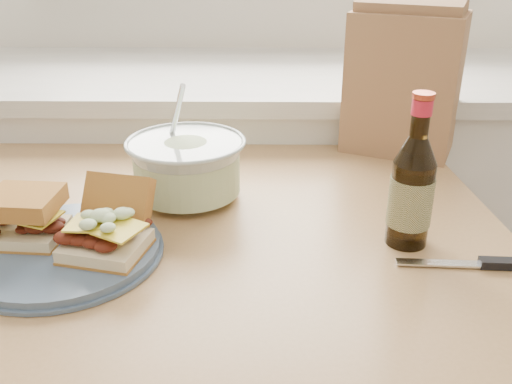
{
  "coord_description": "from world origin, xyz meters",
  "views": [
    {
      "loc": [
        0.04,
        0.16,
        1.29
      ],
      "look_at": [
        0.03,
        0.97,
        0.91
      ],
      "focal_mm": 40.0,
      "sensor_mm": 36.0,
      "label": 1
    }
  ],
  "objects_px": {
    "dining_table": "(211,292)",
    "plate": "(63,251)",
    "paper_bag": "(403,83)",
    "coleslaw_bowl": "(187,170)",
    "beer_bottle": "(412,190)"
  },
  "relations": [
    {
      "from": "dining_table",
      "to": "plate",
      "type": "xyz_separation_m",
      "value": [
        -0.21,
        -0.08,
        0.13
      ]
    },
    {
      "from": "dining_table",
      "to": "paper_bag",
      "type": "xyz_separation_m",
      "value": [
        0.39,
        0.39,
        0.27
      ]
    },
    {
      "from": "coleslaw_bowl",
      "to": "beer_bottle",
      "type": "relative_size",
      "value": 0.89
    },
    {
      "from": "dining_table",
      "to": "coleslaw_bowl",
      "type": "height_order",
      "value": "coleslaw_bowl"
    },
    {
      "from": "plate",
      "to": "paper_bag",
      "type": "xyz_separation_m",
      "value": [
        0.61,
        0.47,
        0.14
      ]
    },
    {
      "from": "coleslaw_bowl",
      "to": "paper_bag",
      "type": "distance_m",
      "value": 0.52
    },
    {
      "from": "plate",
      "to": "coleslaw_bowl",
      "type": "relative_size",
      "value": 1.35
    },
    {
      "from": "plate",
      "to": "beer_bottle",
      "type": "height_order",
      "value": "beer_bottle"
    },
    {
      "from": "dining_table",
      "to": "beer_bottle",
      "type": "xyz_separation_m",
      "value": [
        0.32,
        -0.03,
        0.21
      ]
    },
    {
      "from": "beer_bottle",
      "to": "coleslaw_bowl",
      "type": "bearing_deg",
      "value": 141.57
    },
    {
      "from": "plate",
      "to": "paper_bag",
      "type": "bearing_deg",
      "value": 38.06
    },
    {
      "from": "coleslaw_bowl",
      "to": "paper_bag",
      "type": "height_order",
      "value": "paper_bag"
    },
    {
      "from": "plate",
      "to": "coleslaw_bowl",
      "type": "height_order",
      "value": "coleslaw_bowl"
    },
    {
      "from": "coleslaw_bowl",
      "to": "beer_bottle",
      "type": "distance_m",
      "value": 0.4
    },
    {
      "from": "beer_bottle",
      "to": "paper_bag",
      "type": "xyz_separation_m",
      "value": [
        0.07,
        0.42,
        0.06
      ]
    }
  ]
}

